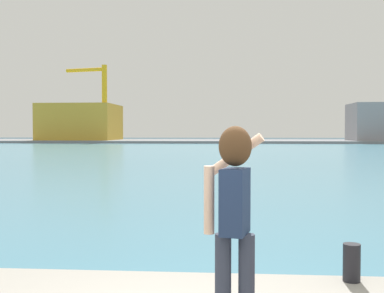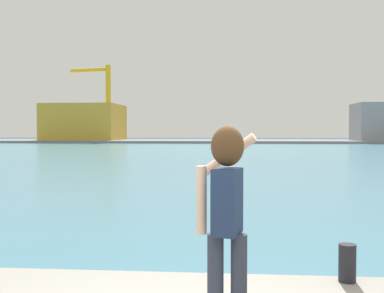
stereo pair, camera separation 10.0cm
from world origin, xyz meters
name	(u,v)px [view 1 (the left image)]	position (x,y,z in m)	size (l,w,h in m)	color
ground_plane	(226,151)	(0.00, 50.00, 0.00)	(220.00, 220.00, 0.00)	#334751
harbor_water	(226,150)	(0.00, 52.00, 0.01)	(140.00, 100.00, 0.02)	teal
far_shore_dock	(227,141)	(0.00, 92.00, 0.23)	(140.00, 20.00, 0.46)	gray
person_photographer	(234,205)	(0.32, 0.39, 1.63)	(0.53, 0.57, 1.74)	#2D3342
harbor_bollard	(352,263)	(1.66, 1.80, 0.78)	(0.19, 0.19, 0.43)	black
warehouse_left	(81,122)	(-30.07, 92.61, 4.09)	(14.65, 13.58, 7.25)	gold
warehouse_right	(384,122)	(29.77, 89.59, 4.00)	(12.45, 9.14, 7.06)	gray
port_crane	(100,95)	(-24.38, 86.90, 9.12)	(8.62, 2.86, 14.49)	yellow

